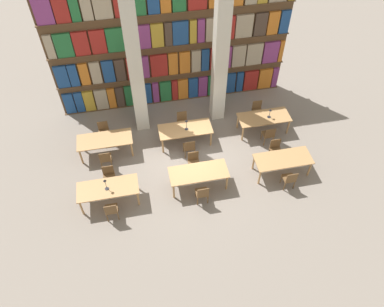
{
  "coord_description": "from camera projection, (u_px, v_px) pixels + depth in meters",
  "views": [
    {
      "loc": [
        -1.78,
        -8.99,
        10.97
      ],
      "look_at": [
        0.0,
        -0.11,
        0.68
      ],
      "focal_mm": 35.0,
      "sensor_mm": 36.0,
      "label": 1
    }
  ],
  "objects": [
    {
      "name": "chair_6",
      "position": [
        106.0,
        158.0,
        13.82
      ],
      "size": [
        0.42,
        0.4,
        0.88
      ],
      "color": "brown",
      "rests_on": "ground_plane"
    },
    {
      "name": "desk_lamp_2",
      "position": [
        270.0,
        112.0,
        14.68
      ],
      "size": [
        0.14,
        0.14,
        0.42
      ],
      "color": "#232328",
      "rests_on": "reading_table_5"
    },
    {
      "name": "desk_lamp_0",
      "position": [
        105.0,
        183.0,
        12.31
      ],
      "size": [
        0.14,
        0.14,
        0.5
      ],
      "color": "#232328",
      "rests_on": "reading_table_0"
    },
    {
      "name": "reading_table_3",
      "position": [
        105.0,
        141.0,
        14.14
      ],
      "size": [
        2.07,
        0.87,
        0.76
      ],
      "color": "tan",
      "rests_on": "ground_plane"
    },
    {
      "name": "chair_5",
      "position": [
        276.0,
        149.0,
        14.13
      ],
      "size": [
        0.42,
        0.4,
        0.88
      ],
      "rotation": [
        0.0,
        0.0,
        3.14
      ],
      "color": "brown",
      "rests_on": "ground_plane"
    },
    {
      "name": "chair_8",
      "position": [
        189.0,
        147.0,
        14.2
      ],
      "size": [
        0.42,
        0.4,
        0.88
      ],
      "color": "brown",
      "rests_on": "ground_plane"
    },
    {
      "name": "reading_table_0",
      "position": [
        108.0,
        189.0,
        12.65
      ],
      "size": [
        2.07,
        0.87,
        0.76
      ],
      "color": "tan",
      "rests_on": "ground_plane"
    },
    {
      "name": "chair_1",
      "position": [
        109.0,
        176.0,
        13.27
      ],
      "size": [
        0.42,
        0.4,
        0.88
      ],
      "rotation": [
        0.0,
        0.0,
        3.14
      ],
      "color": "brown",
      "rests_on": "ground_plane"
    },
    {
      "name": "desk_lamp_1",
      "position": [
        186.0,
        123.0,
        14.18
      ],
      "size": [
        0.14,
        0.14,
        0.5
      ],
      "color": "#232328",
      "rests_on": "reading_table_4"
    },
    {
      "name": "chair_4",
      "position": [
        290.0,
        179.0,
        13.19
      ],
      "size": [
        0.42,
        0.4,
        0.88
      ],
      "color": "brown",
      "rests_on": "ground_plane"
    },
    {
      "name": "pillar_center",
      "position": [
        220.0,
        55.0,
        13.82
      ],
      "size": [
        0.52,
        0.52,
        6.0
      ],
      "color": "beige",
      "rests_on": "ground_plane"
    },
    {
      "name": "chair_2",
      "position": [
        202.0,
        193.0,
        12.78
      ],
      "size": [
        0.42,
        0.4,
        0.88
      ],
      "color": "brown",
      "rests_on": "ground_plane"
    },
    {
      "name": "reading_table_2",
      "position": [
        283.0,
        160.0,
        13.51
      ],
      "size": [
        2.07,
        0.87,
        0.76
      ],
      "color": "tan",
      "rests_on": "ground_plane"
    },
    {
      "name": "chair_0",
      "position": [
        111.0,
        210.0,
        12.34
      ],
      "size": [
        0.42,
        0.4,
        0.88
      ],
      "color": "brown",
      "rests_on": "ground_plane"
    },
    {
      "name": "chair_11",
      "position": [
        257.0,
        110.0,
        15.57
      ],
      "size": [
        0.42,
        0.4,
        0.88
      ],
      "rotation": [
        0.0,
        0.0,
        3.14
      ],
      "color": "brown",
      "rests_on": "ground_plane"
    },
    {
      "name": "pillar_left",
      "position": [
        135.0,
        65.0,
        13.41
      ],
      "size": [
        0.52,
        0.52,
        6.0
      ],
      "color": "beige",
      "rests_on": "ground_plane"
    },
    {
      "name": "bookshelf_bank",
      "position": [
        172.0,
        46.0,
        14.77
      ],
      "size": [
        9.6,
        0.35,
        5.5
      ],
      "color": "brown",
      "rests_on": "ground_plane"
    },
    {
      "name": "chair_10",
      "position": [
        269.0,
        135.0,
        14.63
      ],
      "size": [
        0.42,
        0.4,
        0.88
      ],
      "color": "brown",
      "rests_on": "ground_plane"
    },
    {
      "name": "reading_table_1",
      "position": [
        199.0,
        173.0,
        13.1
      ],
      "size": [
        2.07,
        0.87,
        0.76
      ],
      "color": "tan",
      "rests_on": "ground_plane"
    },
    {
      "name": "reading_table_5",
      "position": [
        264.0,
        118.0,
        14.96
      ],
      "size": [
        2.07,
        0.87,
        0.76
      ],
      "color": "tan",
      "rests_on": "ground_plane"
    },
    {
      "name": "chair_3",
      "position": [
        194.0,
        162.0,
        13.71
      ],
      "size": [
        0.42,
        0.4,
        0.88
      ],
      "rotation": [
        0.0,
        0.0,
        3.14
      ],
      "color": "brown",
      "rests_on": "ground_plane"
    },
    {
      "name": "chair_9",
      "position": [
        182.0,
        121.0,
        15.13
      ],
      "size": [
        0.42,
        0.4,
        0.88
      ],
      "rotation": [
        0.0,
        0.0,
        3.14
      ],
      "color": "brown",
      "rests_on": "ground_plane"
    },
    {
      "name": "reading_table_4",
      "position": [
        185.0,
        130.0,
        14.52
      ],
      "size": [
        2.07,
        0.87,
        0.76
      ],
      "color": "tan",
      "rests_on": "ground_plane"
    },
    {
      "name": "ground_plane",
      "position": [
        191.0,
        163.0,
        14.3
      ],
      "size": [
        40.0,
        40.0,
        0.0
      ],
      "primitive_type": "plane",
      "color": "gray"
    },
    {
      "name": "chair_7",
      "position": [
        104.0,
        131.0,
        14.75
      ],
      "size": [
        0.42,
        0.4,
        0.88
      ],
      "rotation": [
        0.0,
        0.0,
        3.14
      ],
      "color": "brown",
      "rests_on": "ground_plane"
    }
  ]
}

